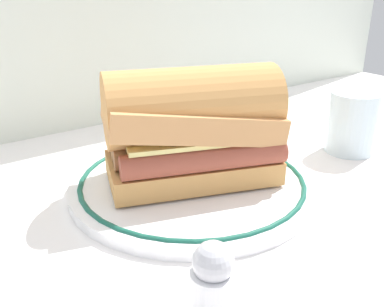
{
  "coord_description": "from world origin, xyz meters",
  "views": [
    {
      "loc": [
        -0.25,
        -0.34,
        0.24
      ],
      "look_at": [
        0.01,
        0.03,
        0.04
      ],
      "focal_mm": 40.42,
      "sensor_mm": 36.0,
      "label": 1
    }
  ],
  "objects_px": {
    "plate": "(192,183)",
    "salt_shaker": "(213,286)",
    "sausage_sandwich": "(192,126)",
    "drinking_glass": "(351,127)"
  },
  "relations": [
    {
      "from": "plate",
      "to": "salt_shaker",
      "type": "distance_m",
      "value": 0.22
    },
    {
      "from": "sausage_sandwich",
      "to": "salt_shaker",
      "type": "height_order",
      "value": "sausage_sandwich"
    },
    {
      "from": "drinking_glass",
      "to": "salt_shaker",
      "type": "xyz_separation_m",
      "value": [
        -0.36,
        -0.15,
        -0.0
      ]
    },
    {
      "from": "plate",
      "to": "drinking_glass",
      "type": "height_order",
      "value": "drinking_glass"
    },
    {
      "from": "plate",
      "to": "drinking_glass",
      "type": "bearing_deg",
      "value": -7.39
    },
    {
      "from": "plate",
      "to": "drinking_glass",
      "type": "relative_size",
      "value": 3.33
    },
    {
      "from": "drinking_glass",
      "to": "salt_shaker",
      "type": "relative_size",
      "value": 1.24
    },
    {
      "from": "sausage_sandwich",
      "to": "drinking_glass",
      "type": "bearing_deg",
      "value": 11.88
    },
    {
      "from": "sausage_sandwich",
      "to": "drinking_glass",
      "type": "height_order",
      "value": "sausage_sandwich"
    },
    {
      "from": "sausage_sandwich",
      "to": "salt_shaker",
      "type": "distance_m",
      "value": 0.22
    }
  ]
}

